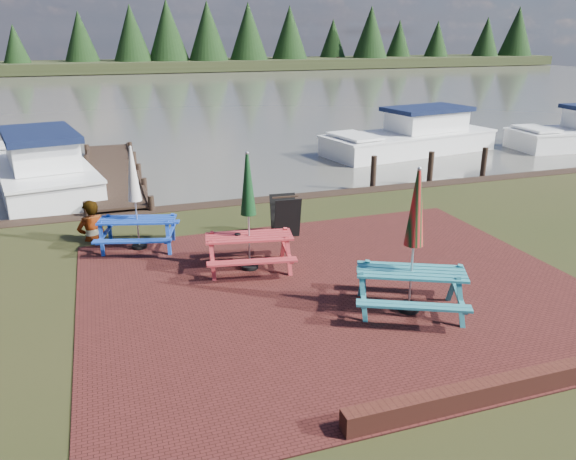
{
  "coord_description": "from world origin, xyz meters",
  "views": [
    {
      "loc": [
        -3.82,
        -7.47,
        4.44
      ],
      "look_at": [
        -0.7,
        1.73,
        1.0
      ],
      "focal_mm": 35.0,
      "sensor_mm": 36.0,
      "label": 1
    }
  ],
  "objects_px": {
    "jetty": "(113,172)",
    "person": "(88,201)",
    "picnic_table_blue": "(136,214)",
    "chalkboard": "(285,216)",
    "boat_jetty": "(42,170)",
    "picnic_table_teal": "(412,264)",
    "boat_near": "(412,138)",
    "picnic_table_red": "(249,230)"
  },
  "relations": [
    {
      "from": "picnic_table_teal",
      "to": "picnic_table_red",
      "type": "bearing_deg",
      "value": 154.37
    },
    {
      "from": "picnic_table_teal",
      "to": "boat_jetty",
      "type": "distance_m",
      "value": 12.82
    },
    {
      "from": "picnic_table_teal",
      "to": "jetty",
      "type": "height_order",
      "value": "picnic_table_teal"
    },
    {
      "from": "picnic_table_blue",
      "to": "person",
      "type": "relative_size",
      "value": 1.23
    },
    {
      "from": "picnic_table_teal",
      "to": "boat_near",
      "type": "xyz_separation_m",
      "value": [
        7.35,
        12.39,
        -0.47
      ]
    },
    {
      "from": "picnic_table_red",
      "to": "boat_jetty",
      "type": "relative_size",
      "value": 0.31
    },
    {
      "from": "person",
      "to": "picnic_table_red",
      "type": "bearing_deg",
      "value": 114.43
    },
    {
      "from": "picnic_table_teal",
      "to": "picnic_table_blue",
      "type": "relative_size",
      "value": 1.1
    },
    {
      "from": "boat_near",
      "to": "person",
      "type": "height_order",
      "value": "person"
    },
    {
      "from": "jetty",
      "to": "boat_jetty",
      "type": "relative_size",
      "value": 1.2
    },
    {
      "from": "picnic_table_blue",
      "to": "jetty",
      "type": "distance_m",
      "value": 7.01
    },
    {
      "from": "chalkboard",
      "to": "jetty",
      "type": "height_order",
      "value": "chalkboard"
    },
    {
      "from": "picnic_table_blue",
      "to": "person",
      "type": "distance_m",
      "value": 1.32
    },
    {
      "from": "boat_near",
      "to": "person",
      "type": "distance_m",
      "value": 14.23
    },
    {
      "from": "chalkboard",
      "to": "boat_jetty",
      "type": "distance_m",
      "value": 8.95
    },
    {
      "from": "chalkboard",
      "to": "boat_near",
      "type": "bearing_deg",
      "value": 49.86
    },
    {
      "from": "chalkboard",
      "to": "boat_jetty",
      "type": "bearing_deg",
      "value": 133.07
    },
    {
      "from": "picnic_table_red",
      "to": "picnic_table_blue",
      "type": "height_order",
      "value": "picnic_table_red"
    },
    {
      "from": "jetty",
      "to": "person",
      "type": "height_order",
      "value": "person"
    },
    {
      "from": "picnic_table_red",
      "to": "boat_jetty",
      "type": "xyz_separation_m",
      "value": [
        -4.33,
        8.52,
        -0.39
      ]
    },
    {
      "from": "picnic_table_teal",
      "to": "person",
      "type": "relative_size",
      "value": 1.35
    },
    {
      "from": "chalkboard",
      "to": "picnic_table_teal",
      "type": "bearing_deg",
      "value": -74.44
    },
    {
      "from": "picnic_table_blue",
      "to": "chalkboard",
      "type": "distance_m",
      "value": 3.26
    },
    {
      "from": "picnic_table_blue",
      "to": "person",
      "type": "height_order",
      "value": "picnic_table_blue"
    },
    {
      "from": "picnic_table_blue",
      "to": "boat_jetty",
      "type": "xyz_separation_m",
      "value": [
        -2.35,
        6.68,
        -0.35
      ]
    },
    {
      "from": "jetty",
      "to": "boat_near",
      "type": "xyz_separation_m",
      "value": [
        11.66,
        0.98,
        0.27
      ]
    },
    {
      "from": "jetty",
      "to": "person",
      "type": "distance_m",
      "value": 6.16
    },
    {
      "from": "picnic_table_red",
      "to": "person",
      "type": "distance_m",
      "value": 4.02
    },
    {
      "from": "picnic_table_red",
      "to": "picnic_table_teal",
      "type": "bearing_deg",
      "value": -41.31
    },
    {
      "from": "picnic_table_red",
      "to": "jetty",
      "type": "relative_size",
      "value": 0.26
    },
    {
      "from": "picnic_table_teal",
      "to": "person",
      "type": "height_order",
      "value": "picnic_table_teal"
    },
    {
      "from": "picnic_table_teal",
      "to": "boat_near",
      "type": "height_order",
      "value": "picnic_table_teal"
    },
    {
      "from": "picnic_table_teal",
      "to": "jetty",
      "type": "bearing_deg",
      "value": 136.39
    },
    {
      "from": "boat_jetty",
      "to": "person",
      "type": "relative_size",
      "value": 4.17
    },
    {
      "from": "picnic_table_teal",
      "to": "person",
      "type": "distance_m",
      "value": 7.31
    },
    {
      "from": "picnic_table_red",
      "to": "chalkboard",
      "type": "height_order",
      "value": "picnic_table_red"
    },
    {
      "from": "picnic_table_blue",
      "to": "boat_near",
      "type": "xyz_separation_m",
      "value": [
        11.39,
        7.96,
        -0.39
      ]
    },
    {
      "from": "boat_jetty",
      "to": "person",
      "type": "bearing_deg",
      "value": -87.05
    },
    {
      "from": "picnic_table_red",
      "to": "picnic_table_blue",
      "type": "distance_m",
      "value": 2.71
    },
    {
      "from": "chalkboard",
      "to": "jetty",
      "type": "distance_m",
      "value": 8.1
    },
    {
      "from": "picnic_table_teal",
      "to": "jetty",
      "type": "relative_size",
      "value": 0.27
    },
    {
      "from": "picnic_table_teal",
      "to": "person",
      "type": "xyz_separation_m",
      "value": [
        -5.0,
        5.33,
        0.05
      ]
    }
  ]
}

